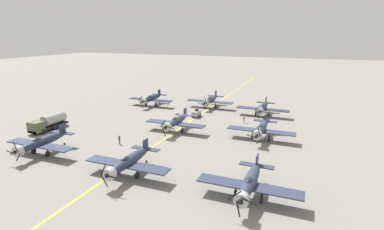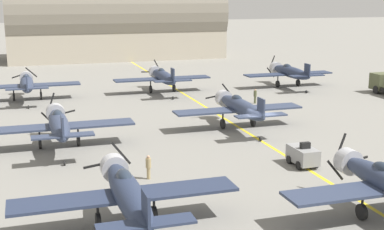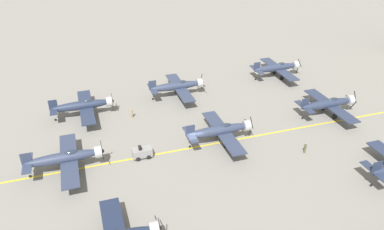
{
  "view_description": "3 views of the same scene",
  "coord_description": "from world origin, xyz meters",
  "px_view_note": "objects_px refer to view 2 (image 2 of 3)",
  "views": [
    {
      "loc": [
        -23.88,
        54.61,
        18.36
      ],
      "look_at": [
        -2.93,
        2.8,
        3.27
      ],
      "focal_mm": 28.0,
      "sensor_mm": 36.0,
      "label": 1
    },
    {
      "loc": [
        -18.55,
        -39.75,
        12.07
      ],
      "look_at": [
        -5.29,
        2.15,
        2.04
      ],
      "focal_mm": 50.0,
      "sensor_mm": 36.0,
      "label": 2
    },
    {
      "loc": [
        41.51,
        -13.69,
        29.96
      ],
      "look_at": [
        -5.3,
        1.55,
        2.17
      ],
      "focal_mm": 35.0,
      "sensor_mm": 36.0,
      "label": 3
    }
  ],
  "objects_px": {
    "airplane_far_right": "(290,72)",
    "airplane_near_left": "(127,192)",
    "airplane_mid_left": "(59,124)",
    "hangar": "(115,19)",
    "airplane_far_center": "(163,77)",
    "ground_crew_inspecting": "(148,166)",
    "airplane_mid_center": "(240,107)",
    "airplane_far_left": "(27,84)",
    "tow_tractor": "(303,155)",
    "ground_crew_walking": "(255,95)"
  },
  "relations": [
    {
      "from": "airplane_near_left",
      "to": "tow_tractor",
      "type": "relative_size",
      "value": 4.62
    },
    {
      "from": "airplane_mid_left",
      "to": "airplane_far_center",
      "type": "height_order",
      "value": "airplane_mid_left"
    },
    {
      "from": "ground_crew_inspecting",
      "to": "hangar",
      "type": "xyz_separation_m",
      "value": [
        9.69,
        69.52,
        6.33
      ]
    },
    {
      "from": "airplane_near_left",
      "to": "airplane_mid_left",
      "type": "height_order",
      "value": "airplane_mid_left"
    },
    {
      "from": "airplane_far_center",
      "to": "hangar",
      "type": "xyz_separation_m",
      "value": [
        0.81,
        39.12,
        5.22
      ]
    },
    {
      "from": "airplane_near_left",
      "to": "airplane_far_right",
      "type": "bearing_deg",
      "value": 37.92
    },
    {
      "from": "airplane_mid_center",
      "to": "tow_tractor",
      "type": "bearing_deg",
      "value": -86.64
    },
    {
      "from": "hangar",
      "to": "airplane_far_right",
      "type": "bearing_deg",
      "value": -68.27
    },
    {
      "from": "airplane_near_left",
      "to": "ground_crew_inspecting",
      "type": "distance_m",
      "value": 7.75
    },
    {
      "from": "airplane_far_right",
      "to": "airplane_near_left",
      "type": "relative_size",
      "value": 1.0
    },
    {
      "from": "airplane_near_left",
      "to": "airplane_far_center",
      "type": "bearing_deg",
      "value": 58.7
    },
    {
      "from": "airplane_far_right",
      "to": "hangar",
      "type": "relative_size",
      "value": 0.3
    },
    {
      "from": "airplane_far_left",
      "to": "ground_crew_inspecting",
      "type": "height_order",
      "value": "airplane_far_left"
    },
    {
      "from": "hangar",
      "to": "airplane_far_left",
      "type": "bearing_deg",
      "value": -113.29
    },
    {
      "from": "airplane_mid_left",
      "to": "ground_crew_walking",
      "type": "height_order",
      "value": "airplane_mid_left"
    },
    {
      "from": "airplane_mid_left",
      "to": "airplane_far_right",
      "type": "bearing_deg",
      "value": 47.64
    },
    {
      "from": "tow_tractor",
      "to": "airplane_mid_center",
      "type": "bearing_deg",
      "value": 90.8
    },
    {
      "from": "airplane_far_center",
      "to": "ground_crew_inspecting",
      "type": "height_order",
      "value": "airplane_far_center"
    },
    {
      "from": "airplane_mid_left",
      "to": "ground_crew_walking",
      "type": "xyz_separation_m",
      "value": [
        22.21,
        11.76,
        -1.12
      ]
    },
    {
      "from": "airplane_mid_center",
      "to": "airplane_far_left",
      "type": "distance_m",
      "value": 26.59
    },
    {
      "from": "airplane_far_right",
      "to": "airplane_near_left",
      "type": "distance_m",
      "value": 46.27
    },
    {
      "from": "airplane_far_right",
      "to": "airplane_mid_center",
      "type": "height_order",
      "value": "airplane_far_right"
    },
    {
      "from": "airplane_far_right",
      "to": "airplane_far_center",
      "type": "height_order",
      "value": "airplane_far_right"
    },
    {
      "from": "airplane_far_right",
      "to": "airplane_mid_left",
      "type": "distance_m",
      "value": 36.83
    },
    {
      "from": "airplane_near_left",
      "to": "airplane_far_left",
      "type": "bearing_deg",
      "value": 82.8
    },
    {
      "from": "airplane_far_center",
      "to": "airplane_far_left",
      "type": "bearing_deg",
      "value": -179.42
    },
    {
      "from": "airplane_near_left",
      "to": "airplane_mid_left",
      "type": "xyz_separation_m",
      "value": [
        -2.35,
        16.32,
        0.0
      ]
    },
    {
      "from": "airplane_far_right",
      "to": "airplane_mid_left",
      "type": "bearing_deg",
      "value": -134.27
    },
    {
      "from": "airplane_mid_left",
      "to": "ground_crew_inspecting",
      "type": "height_order",
      "value": "airplane_mid_left"
    },
    {
      "from": "ground_crew_inspecting",
      "to": "hangar",
      "type": "relative_size",
      "value": 0.04
    },
    {
      "from": "airplane_near_left",
      "to": "ground_crew_inspecting",
      "type": "bearing_deg",
      "value": 54.8
    },
    {
      "from": "airplane_mid_center",
      "to": "tow_tractor",
      "type": "height_order",
      "value": "airplane_mid_center"
    },
    {
      "from": "airplane_far_right",
      "to": "ground_crew_walking",
      "type": "bearing_deg",
      "value": -123.32
    },
    {
      "from": "tow_tractor",
      "to": "airplane_far_center",
      "type": "bearing_deg",
      "value": 94.23
    },
    {
      "from": "airplane_far_right",
      "to": "tow_tractor",
      "type": "distance_m",
      "value": 33.24
    },
    {
      "from": "airplane_mid_left",
      "to": "airplane_far_center",
      "type": "xyz_separation_m",
      "value": [
        14.0,
        21.23,
        -0.0
      ]
    },
    {
      "from": "airplane_mid_center",
      "to": "ground_crew_inspecting",
      "type": "height_order",
      "value": "airplane_mid_center"
    },
    {
      "from": "airplane_mid_left",
      "to": "hangar",
      "type": "height_order",
      "value": "hangar"
    },
    {
      "from": "ground_crew_inspecting",
      "to": "ground_crew_walking",
      "type": "bearing_deg",
      "value": 50.76
    },
    {
      "from": "airplane_far_right",
      "to": "ground_crew_walking",
      "type": "distance_m",
      "value": 12.08
    },
    {
      "from": "airplane_far_left",
      "to": "ground_crew_walking",
      "type": "xyz_separation_m",
      "value": [
        24.35,
        -9.22,
        -1.12
      ]
    },
    {
      "from": "ground_crew_walking",
      "to": "airplane_mid_left",
      "type": "bearing_deg",
      "value": -152.1
    },
    {
      "from": "airplane_far_right",
      "to": "ground_crew_walking",
      "type": "relative_size",
      "value": 7.35
    },
    {
      "from": "tow_tractor",
      "to": "ground_crew_walking",
      "type": "relative_size",
      "value": 1.59
    },
    {
      "from": "airplane_mid_center",
      "to": "airplane_near_left",
      "type": "bearing_deg",
      "value": -124.9
    },
    {
      "from": "airplane_far_center",
      "to": "ground_crew_inspecting",
      "type": "distance_m",
      "value": 31.69
    },
    {
      "from": "airplane_far_center",
      "to": "airplane_near_left",
      "type": "bearing_deg",
      "value": -107.56
    },
    {
      "from": "airplane_mid_center",
      "to": "airplane_far_left",
      "type": "xyz_separation_m",
      "value": [
        -18.27,
        19.32,
        0.0
      ]
    },
    {
      "from": "tow_tractor",
      "to": "ground_crew_inspecting",
      "type": "height_order",
      "value": "tow_tractor"
    },
    {
      "from": "airplane_far_right",
      "to": "airplane_near_left",
      "type": "height_order",
      "value": "airplane_far_right"
    }
  ]
}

